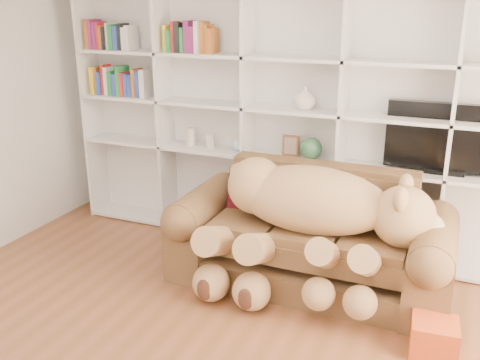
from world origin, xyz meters
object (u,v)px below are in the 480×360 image
at_px(gift_box, 434,338).
at_px(tv, 448,139).
at_px(teddy_bear, 309,216).
at_px(sofa, 310,242).

relative_size(gift_box, tv, 0.30).
relative_size(teddy_bear, tv, 1.81).
height_order(sofa, tv, tv).
bearing_deg(tv, gift_box, -85.79).
xyz_separation_m(teddy_bear, tv, (0.90, 0.87, 0.49)).
xyz_separation_m(gift_box, tv, (-0.10, 1.30, 1.03)).
bearing_deg(sofa, tv, 36.24).
height_order(gift_box, tv, tv).
relative_size(sofa, teddy_bear, 1.24).
height_order(teddy_bear, tv, tv).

